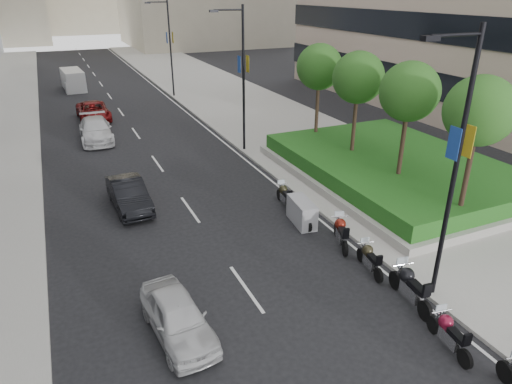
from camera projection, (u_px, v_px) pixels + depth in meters
ground at (345, 350)px, 13.56m from camera, size 160.00×160.00×0.00m
sidewalk_right at (241, 105)px, 41.88m from camera, size 10.00×100.00×0.15m
lane_edge at (185, 111)px, 39.93m from camera, size 0.12×100.00×0.01m
lane_centre at (125, 117)px, 38.00m from camera, size 0.12×100.00×0.01m
planter at (393, 174)px, 25.47m from camera, size 10.00×14.00×0.40m
hedge at (395, 164)px, 25.23m from camera, size 9.40×13.40×0.80m
tree_0 at (480, 111)px, 17.84m from camera, size 2.80×2.80×6.30m
tree_1 at (409, 92)px, 21.18m from camera, size 2.80×2.80×6.30m
tree_2 at (358, 78)px, 24.51m from camera, size 2.80×2.80×6.30m
tree_3 at (319, 67)px, 27.84m from camera, size 2.80×2.80×6.30m
lamp_post_0 at (454, 160)px, 13.87m from camera, size 2.34×0.45×9.00m
lamp_post_1 at (241, 73)px, 28.03m from camera, size 2.34×0.45×9.00m
lamp_post_2 at (169, 44)px, 43.03m from camera, size 2.34×0.45×9.00m
motorcycle_1 at (449, 333)px, 13.42m from camera, size 0.68×2.04×1.02m
motorcycle_2 at (410, 287)px, 15.35m from camera, size 0.81×2.43×1.21m
motorcycle_3 at (370, 259)px, 17.16m from camera, size 0.66×1.97×0.99m
motorcycle_4 at (341, 232)px, 18.88m from camera, size 1.01×2.11×1.10m
motorcycle_5 at (302, 212)px, 20.61m from camera, size 0.98×2.00×1.15m
motorcycle_6 at (285, 196)px, 22.37m from camera, size 0.67×2.01×1.00m
car_a at (178, 317)px, 13.92m from camera, size 1.89×3.99×1.32m
car_b at (129, 194)px, 22.07m from camera, size 1.69×4.36×1.42m
car_c at (96, 130)px, 31.97m from camera, size 2.32×5.29×1.51m
car_d at (93, 111)px, 37.04m from camera, size 2.46×5.15×1.42m
delivery_van at (73, 81)px, 47.83m from camera, size 2.21×5.02×2.05m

